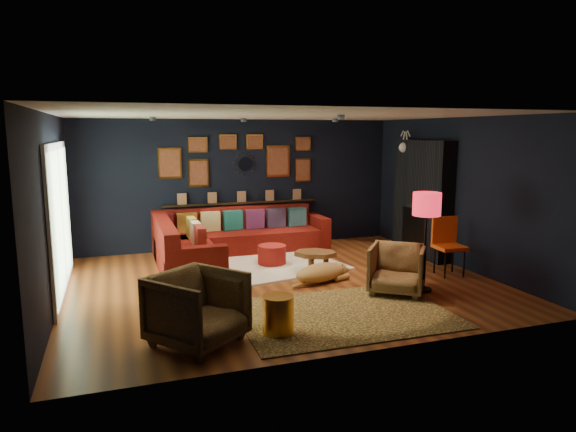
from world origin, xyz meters
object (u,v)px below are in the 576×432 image
object	(u,v)px
dog	(321,269)
pouf	(272,254)
coffee_table	(316,256)
armchair_left	(197,305)
floor_lamp	(427,209)
gold_stool	(278,315)
sectional	(221,242)
armchair_right	(397,267)
orange_chair	(447,241)

from	to	relation	value
dog	pouf	bearing A→B (deg)	89.66
coffee_table	armchair_left	distance (m)	3.19
coffee_table	floor_lamp	bearing A→B (deg)	-48.31
pouf	gold_stool	distance (m)	3.15
sectional	floor_lamp	world-z (taller)	floor_lamp
armchair_left	armchair_right	xyz separation A→B (m)	(3.07, 0.90, -0.05)
sectional	armchair_left	size ratio (longest dim) A/B	3.78
pouf	dog	distance (m)	1.33
sectional	armchair_right	xyz separation A→B (m)	(2.04, -2.86, 0.07)
sectional	floor_lamp	xyz separation A→B (m)	(2.47, -2.90, 0.92)
gold_stool	orange_chair	size ratio (longest dim) A/B	0.48
coffee_table	sectional	bearing A→B (deg)	129.24
floor_lamp	dog	world-z (taller)	floor_lamp
coffee_table	armchair_left	bearing A→B (deg)	-136.20
gold_stool	armchair_right	bearing A→B (deg)	23.37
gold_stool	dog	size ratio (longest dim) A/B	0.36
pouf	dog	size ratio (longest dim) A/B	0.39
pouf	sectional	bearing A→B (deg)	135.56
floor_lamp	gold_stool	bearing A→B (deg)	-161.11
armchair_left	floor_lamp	size ratio (longest dim) A/B	0.61
armchair_left	dog	world-z (taller)	armchair_left
coffee_table	pouf	xyz separation A→B (m)	(-0.51, 0.81, -0.12)
floor_lamp	armchair_right	bearing A→B (deg)	174.20
sectional	armchair_right	bearing A→B (deg)	-54.51
sectional	gold_stool	distance (m)	3.78
pouf	armchair_left	bearing A→B (deg)	-120.68
pouf	orange_chair	xyz separation A→B (m)	(2.60, -1.48, 0.37)
armchair_right	orange_chair	distance (m)	1.48
coffee_table	floor_lamp	xyz separation A→B (m)	(1.20, -1.34, 0.92)
coffee_table	dog	xyz separation A→B (m)	(-0.10, -0.45, -0.10)
armchair_right	dog	world-z (taller)	armchair_right
dog	floor_lamp	bearing A→B (deg)	-53.25
armchair_left	gold_stool	distance (m)	0.96
armchair_right	gold_stool	world-z (taller)	armchair_right
sectional	pouf	world-z (taller)	sectional
sectional	coffee_table	world-z (taller)	sectional
orange_chair	dog	bearing A→B (deg)	179.57
coffee_table	pouf	size ratio (longest dim) A/B	1.74
armchair_right	floor_lamp	distance (m)	0.95
sectional	orange_chair	bearing A→B (deg)	-33.52
orange_chair	armchair_left	bearing A→B (deg)	-155.42
armchair_left	floor_lamp	distance (m)	3.69
armchair_right	orange_chair	xyz separation A→B (m)	(1.32, 0.63, 0.17)
pouf	gold_stool	xyz separation A→B (m)	(-0.86, -3.03, 0.03)
coffee_table	dog	world-z (taller)	dog
armchair_right	gold_stool	xyz separation A→B (m)	(-2.13, -0.92, -0.16)
pouf	floor_lamp	size ratio (longest dim) A/B	0.34
pouf	dog	xyz separation A→B (m)	(0.41, -1.26, 0.02)
gold_stool	floor_lamp	distance (m)	2.89
sectional	orange_chair	xyz separation A→B (m)	(3.36, -2.23, 0.24)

